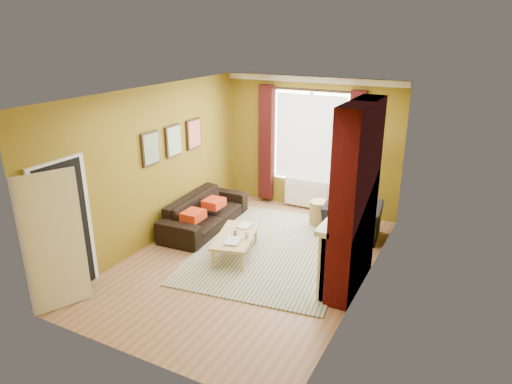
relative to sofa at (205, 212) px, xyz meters
The scene contains 12 objects.
ground 1.67m from the sofa, 29.94° to the right, with size 5.50×5.50×0.00m, color brown.
room_walls 2.38m from the sofa, 14.72° to the right, with size 3.82×5.54×2.83m.
striped_rug 1.66m from the sofa, ahead, with size 2.97×3.79×0.02m.
sofa is the anchor object (origin of this frame).
armchair 2.83m from the sofa, 17.88° to the left, with size 1.02×0.89×0.67m, color black.
coffee_table 1.38m from the sofa, 34.43° to the right, with size 0.88×1.30×0.39m.
wicker_stool 2.26m from the sofa, 30.58° to the left, with size 0.47×0.47×0.49m.
floor_lamp 3.41m from the sofa, 27.80° to the left, with size 0.30×0.30×1.74m.
book_a 1.56m from the sofa, 43.72° to the right, with size 0.23×0.31×0.03m, color #999999.
book_b 1.07m from the sofa, 20.17° to the right, with size 0.22×0.30×0.02m, color #999999.
mug 1.57m from the sofa, 29.91° to the right, with size 0.09×0.09×0.08m, color #999999.
tv_remote 1.33m from the sofa, 33.51° to the right, with size 0.12×0.16×0.02m.
Camera 1 is at (3.25, -6.05, 3.71)m, focal length 32.00 mm.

